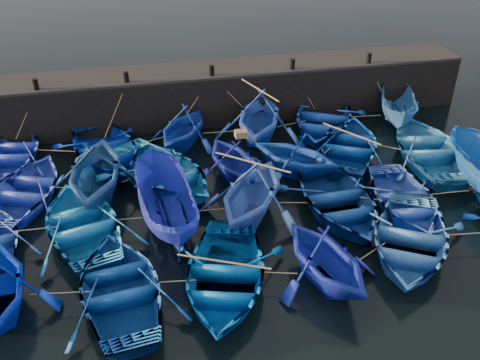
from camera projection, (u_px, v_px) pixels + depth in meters
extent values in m
plane|color=black|center=(259.00, 244.00, 19.01)|extent=(120.00, 120.00, 0.00)
cube|color=black|center=(210.00, 94.00, 26.96)|extent=(26.00, 2.50, 2.50)
cube|color=black|center=(209.00, 70.00, 26.25)|extent=(26.00, 2.50, 0.12)
cylinder|color=black|center=(36.00, 84.00, 23.92)|extent=(0.24, 0.24, 0.50)
cylinder|color=black|center=(126.00, 77.00, 24.63)|extent=(0.24, 0.24, 0.50)
cylinder|color=black|center=(212.00, 70.00, 25.34)|extent=(0.24, 0.24, 0.50)
cylinder|color=black|center=(292.00, 64.00, 26.05)|extent=(0.24, 0.24, 0.50)
cylinder|color=black|center=(369.00, 58.00, 26.76)|extent=(0.24, 0.24, 0.50)
imported|color=#1D33A2|center=(13.00, 153.00, 23.49)|extent=(4.05, 5.23, 1.00)
imported|color=#032397|center=(105.00, 149.00, 23.60)|extent=(5.40, 6.48, 1.16)
imported|color=#0F329F|center=(183.00, 126.00, 24.53)|extent=(4.82, 4.98, 2.00)
imported|color=blue|center=(259.00, 115.00, 24.94)|extent=(5.45, 5.84, 2.49)
imported|color=navy|center=(323.00, 118.00, 26.14)|extent=(6.26, 6.95, 1.18)
imported|color=#2E67AF|center=(399.00, 108.00, 26.53)|extent=(3.17, 4.76, 1.72)
imported|color=#263AB3|center=(25.00, 190.00, 20.95)|extent=(5.05, 5.97, 1.05)
imported|color=navy|center=(96.00, 169.00, 20.82)|extent=(4.80, 5.39, 2.59)
imported|color=#1F81D4|center=(162.00, 171.00, 21.99)|extent=(6.57, 7.09, 1.20)
imported|color=navy|center=(234.00, 159.00, 22.07)|extent=(4.10, 4.48, 1.99)
imported|color=navy|center=(296.00, 154.00, 22.36)|extent=(5.07, 5.03, 2.02)
imported|color=navy|center=(350.00, 145.00, 23.95)|extent=(5.85, 6.50, 1.11)
imported|color=#2F76BA|center=(430.00, 148.00, 23.62)|extent=(4.93, 6.32, 1.20)
imported|color=blue|center=(83.00, 224.00, 19.10)|extent=(5.05, 6.13, 1.11)
imported|color=#1A2598|center=(165.00, 205.00, 19.32)|extent=(2.44, 5.34, 2.00)
imported|color=blue|center=(252.00, 191.00, 19.70)|extent=(5.80, 5.98, 2.41)
imported|color=navy|center=(337.00, 200.00, 20.34)|extent=(4.11, 5.60, 1.13)
imported|color=blue|center=(404.00, 199.00, 20.51)|extent=(3.82, 5.03, 0.98)
imported|color=navy|center=(121.00, 287.00, 16.42)|extent=(4.34, 5.63, 1.08)
imported|color=#0353A9|center=(224.00, 276.00, 16.83)|extent=(5.17, 6.22, 1.11)
imported|color=#1324A2|center=(326.00, 258.00, 16.81)|extent=(4.42, 4.79, 2.10)
imported|color=#2D65B4|center=(409.00, 239.00, 18.35)|extent=(6.05, 6.63, 1.12)
cube|color=olive|center=(241.00, 134.00, 21.51)|extent=(0.50, 0.37, 0.27)
cylinder|color=tan|center=(59.00, 151.00, 23.54)|extent=(2.19, 0.70, 0.04)
cylinder|color=tan|center=(145.00, 142.00, 24.19)|extent=(1.79, 0.67, 0.04)
cylinder|color=tan|center=(222.00, 132.00, 25.04)|extent=(1.78, 0.15, 0.04)
cylinder|color=tan|center=(291.00, 124.00, 25.74)|extent=(1.51, 0.36, 0.04)
cylinder|color=tan|center=(361.00, 116.00, 26.43)|extent=(2.08, 0.22, 0.04)
cylinder|color=tan|center=(62.00, 187.00, 21.08)|extent=(1.04, 0.30, 0.04)
cylinder|color=tan|center=(131.00, 179.00, 21.62)|extent=(0.77, 0.45, 0.04)
cylinder|color=tan|center=(198.00, 170.00, 22.17)|extent=(1.18, 0.32, 0.04)
cylinder|color=tan|center=(265.00, 166.00, 22.46)|extent=(0.82, 0.24, 0.04)
cylinder|color=tan|center=(323.00, 154.00, 23.28)|extent=(1.10, 1.05, 0.04)
cylinder|color=tan|center=(389.00, 147.00, 23.80)|extent=(1.54, 1.12, 0.04)
cylinder|color=tan|center=(36.00, 229.00, 18.84)|extent=(1.43, 0.09, 0.04)
cylinder|color=tan|center=(125.00, 219.00, 19.33)|extent=(1.18, 0.12, 0.04)
cylinder|color=tan|center=(209.00, 210.00, 19.81)|extent=(1.40, 0.12, 0.04)
cylinder|color=tan|center=(295.00, 203.00, 20.20)|extent=(1.49, 0.38, 0.04)
cylinder|color=tan|center=(371.00, 199.00, 20.42)|extent=(0.78, 0.42, 0.04)
cylinder|color=tan|center=(447.00, 193.00, 20.77)|extent=(1.82, 0.12, 0.04)
cylinder|color=tan|center=(61.00, 293.00, 16.21)|extent=(1.79, 0.30, 0.04)
cylinder|color=tan|center=(173.00, 281.00, 16.63)|extent=(1.40, 0.21, 0.04)
cylinder|color=tan|center=(275.00, 273.00, 16.96)|extent=(1.42, 0.42, 0.04)
cylinder|color=tan|center=(368.00, 254.00, 17.72)|extent=(1.58, 0.85, 0.04)
cylinder|color=tan|center=(471.00, 233.00, 18.63)|extent=(2.72, 0.33, 0.04)
cylinder|color=tan|center=(26.00, 115.00, 24.21)|extent=(1.30, 0.57, 2.09)
cylinder|color=tan|center=(116.00, 110.00, 24.64)|extent=(1.32, 1.24, 2.09)
cylinder|color=tan|center=(196.00, 100.00, 25.58)|extent=(1.74, 0.60, 2.09)
cylinder|color=tan|center=(233.00, 97.00, 25.85)|extent=(1.91, 0.71, 2.09)
cylinder|color=tan|center=(304.00, 90.00, 26.63)|extent=(1.22, 0.38, 2.09)
cylinder|color=tan|center=(378.00, 84.00, 27.25)|extent=(1.10, 0.57, 2.09)
cylinder|color=#99724C|center=(260.00, 90.00, 24.25)|extent=(1.08, 2.84, 0.06)
cylinder|color=#99724C|center=(351.00, 134.00, 23.64)|extent=(1.77, 2.49, 0.06)
cylinder|color=#99724C|center=(252.00, 162.00, 19.03)|extent=(2.34, 1.97, 0.06)
cylinder|color=#99724C|center=(224.00, 262.00, 16.51)|extent=(2.74, 1.32, 0.06)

